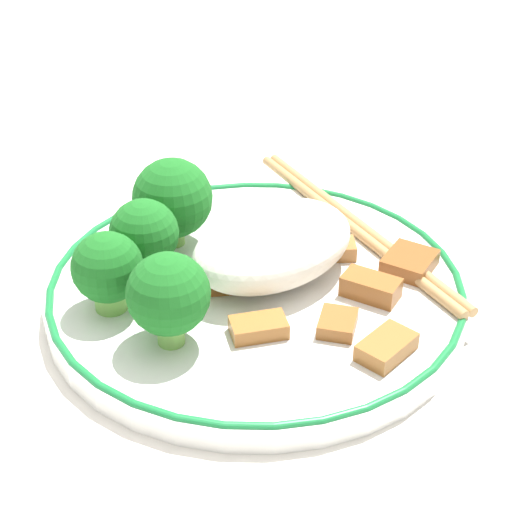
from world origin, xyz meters
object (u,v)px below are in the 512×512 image
Objects in this scene: broccoli_back_center at (144,235)px; broccoli_back_right at (108,269)px; broccoli_back_left at (172,199)px; plate at (256,290)px; chopsticks at (355,226)px; broccoli_mid_left at (168,295)px.

broccoli_back_right is (0.03, 0.01, -0.00)m from broccoli_back_center.
broccoli_back_right is at bearing 23.20° from broccoli_back_center.
plate is at bearing 101.83° from broccoli_back_left.
broccoli_back_right is at bearing 28.33° from broccoli_back_left.
broccoli_back_left is at bearing -29.97° from chopsticks.
broccoli_mid_left is 0.17m from chopsticks.
plate is 4.61× the size of broccoli_mid_left.
chopsticks is (-0.09, -0.01, 0.01)m from plate.
broccoli_back_center reaches higher than plate.
broccoli_back_left is at bearing -147.23° from broccoli_back_center.
plate is 1.13× the size of chopsticks.
broccoli_back_center is at bearing -42.63° from plate.
chopsticks is at bearing -175.09° from plate.
broccoli_mid_left reaches higher than plate.
broccoli_back_center reaches higher than chopsticks.
plate is at bearing -166.76° from broccoli_mid_left.
broccoli_back_center is 0.95× the size of broccoli_mid_left.
plate is 0.09m from broccoli_mid_left.
broccoli_back_right is (0.09, -0.03, 0.03)m from plate.
broccoli_back_left reaches higher than broccoli_back_right.
broccoli_back_left is at bearing -124.37° from broccoli_mid_left.
broccoli_back_center is 0.23× the size of chopsticks.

